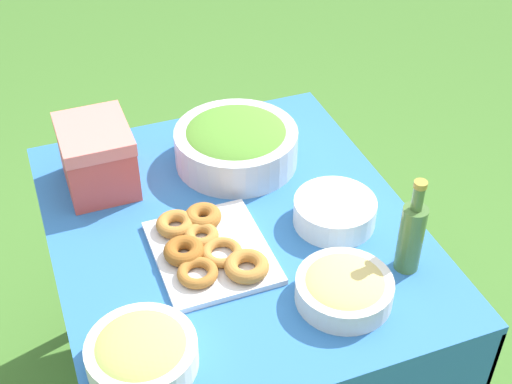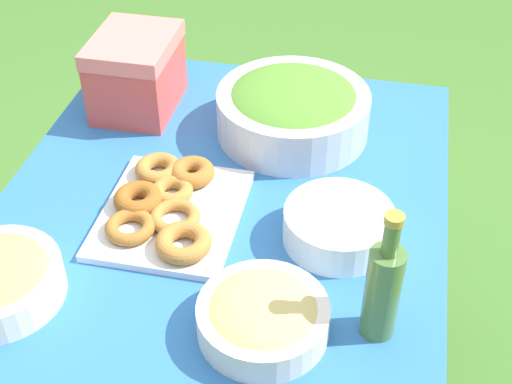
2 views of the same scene
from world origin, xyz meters
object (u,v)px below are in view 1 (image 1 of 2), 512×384
Objects in this scene: pasta_bowl at (344,288)px; salad_bowl at (236,143)px; cooler_box at (97,156)px; olive_oil_bottle at (411,235)px; plate_stack at (335,212)px; donut_platter at (208,248)px; fruit_bowl at (142,352)px.

salad_bowl is at bearing -175.07° from pasta_bowl.
pasta_bowl is at bearing 34.91° from cooler_box.
olive_oil_bottle reaches higher than pasta_bowl.
olive_oil_bottle is (0.21, 0.09, 0.07)m from plate_stack.
cooler_box is at bearing -95.06° from salad_bowl.
donut_platter is 0.35m from plate_stack.
fruit_bowl is at bearing -3.40° from cooler_box.
cooler_box is at bearing -125.09° from plate_stack.
pasta_bowl is 0.36m from donut_platter.
salad_bowl is at bearing -156.56° from plate_stack.
plate_stack reaches higher than donut_platter.
fruit_bowl is (0.02, -0.49, 0.00)m from pasta_bowl.
salad_bowl is 1.50× the size of fruit_bowl.
pasta_bowl is 0.79m from cooler_box.
salad_bowl is 0.40m from cooler_box.
olive_oil_bottle reaches higher than salad_bowl.
plate_stack is at bearing 54.91° from cooler_box.
cooler_box reaches higher than donut_platter.
donut_platter is at bearing 26.89° from cooler_box.
salad_bowl is 1.56× the size of pasta_bowl.
salad_bowl is 1.35× the size of olive_oil_bottle.
cooler_box reaches higher than plate_stack.
pasta_bowl is at bearing -21.03° from plate_stack.
olive_oil_bottle reaches higher than plate_stack.
salad_bowl reaches higher than fruit_bowl.
pasta_bowl is 0.28m from plate_stack.
olive_oil_bottle is at bearing 102.57° from pasta_bowl.
cooler_box is (-0.60, -0.64, -0.01)m from olive_oil_bottle.
pasta_bowl reaches higher than donut_platter.
olive_oil_bottle is at bearing 23.60° from salad_bowl.
plate_stack is 0.82× the size of olive_oil_bottle.
fruit_bowl is 0.67m from cooler_box.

